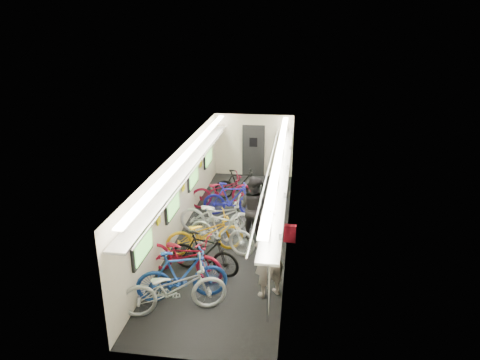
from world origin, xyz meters
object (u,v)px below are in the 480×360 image
(backpack, at_px, (290,233))
(passenger_near, at_px, (270,255))
(bicycle_0, at_px, (174,288))
(passenger_mid, at_px, (254,208))
(bicycle_1, at_px, (182,275))

(backpack, bearing_deg, passenger_near, -127.81)
(bicycle_0, bearing_deg, passenger_mid, -39.82)
(backpack, bearing_deg, passenger_mid, 118.15)
(bicycle_0, bearing_deg, passenger_near, -85.79)
(passenger_near, height_order, backpack, passenger_near)
(bicycle_1, bearing_deg, passenger_near, -95.97)
(bicycle_0, distance_m, passenger_mid, 3.68)
(passenger_near, bearing_deg, bicycle_0, -9.94)
(bicycle_0, relative_size, backpack, 5.60)
(bicycle_0, relative_size, bicycle_1, 1.10)
(passenger_near, height_order, passenger_mid, passenger_near)
(passenger_near, relative_size, passenger_mid, 1.09)
(passenger_mid, xyz_separation_m, backpack, (1.02, -2.14, 0.39))
(bicycle_1, xyz_separation_m, passenger_near, (1.80, 0.40, 0.39))
(passenger_near, relative_size, backpack, 5.14)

